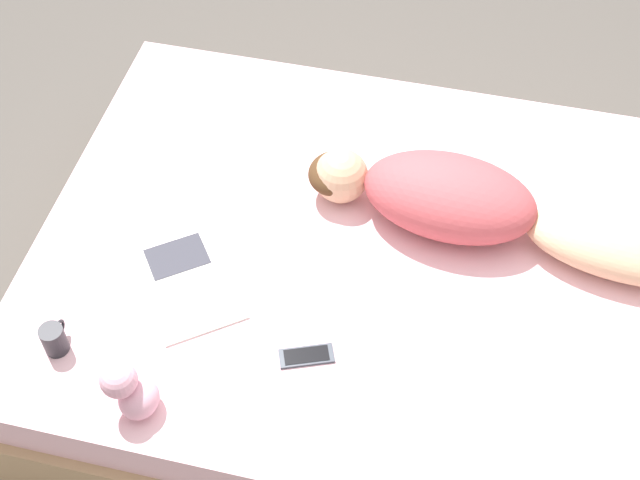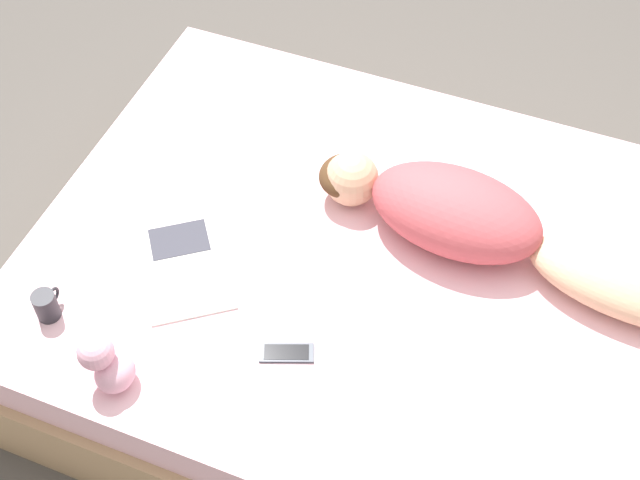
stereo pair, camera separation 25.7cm
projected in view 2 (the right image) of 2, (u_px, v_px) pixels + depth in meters
name	position (u px, v px, depth m)	size (l,w,h in m)	color
ground_plane	(384.00, 341.00, 3.14)	(12.00, 12.00, 0.00)	#4C4742
bed	(387.00, 305.00, 2.97)	(1.69, 2.32, 0.45)	tan
person	(499.00, 231.00, 2.75)	(0.39, 1.35, 0.22)	tan
open_magazine	(184.00, 264.00, 2.78)	(0.48, 0.45, 0.01)	silver
coffee_mug	(46.00, 305.00, 2.63)	(0.10, 0.07, 0.10)	#232328
cell_phone	(287.00, 353.00, 2.58)	(0.12, 0.17, 0.01)	#333842
plush_toy	(107.00, 364.00, 2.46)	(0.12, 0.15, 0.19)	#DB9EB2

